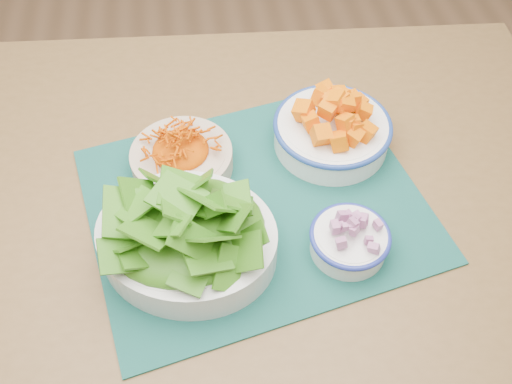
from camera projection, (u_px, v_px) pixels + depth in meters
ground at (164, 281)px, 1.73m from camera, size 4.00×4.00×0.00m
table at (219, 218)px, 1.06m from camera, size 1.38×0.98×0.75m
placemat at (256, 204)px, 0.96m from camera, size 0.62×0.55×0.00m
carrot_bowl at (181, 154)px, 0.98m from camera, size 0.21×0.21×0.07m
squash_bowl at (333, 124)px, 1.01m from camera, size 0.25×0.25×0.11m
lettuce_bowl at (186, 230)px, 0.85m from camera, size 0.34×0.32×0.13m
onion_bowl at (350, 238)px, 0.88m from camera, size 0.13×0.13×0.07m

